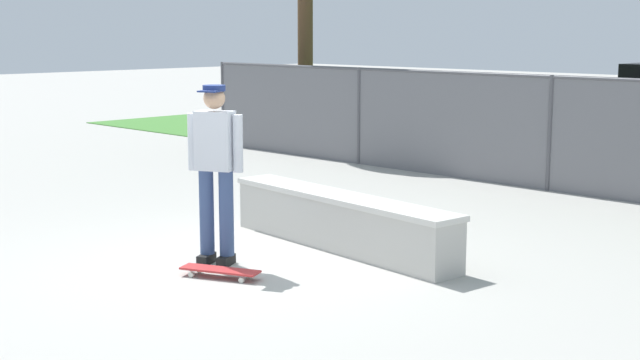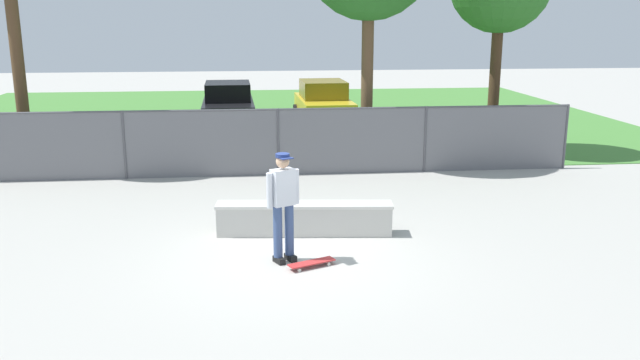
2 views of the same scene
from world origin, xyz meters
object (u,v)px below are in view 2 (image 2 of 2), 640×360
car_black (228,105)px  skateboarder (283,202)px  car_yellow (323,103)px  concrete_ledge (304,219)px  skateboard (312,263)px

car_black → skateboarder: bearing=-84.5°
car_black → car_yellow: bearing=5.2°
skateboarder → concrete_ledge: bearing=71.6°
car_black → car_yellow: size_ratio=1.00×
concrete_ledge → car_black: size_ratio=0.78×
skateboard → car_black: car_black is taller
skateboarder → skateboard: 1.10m
concrete_ledge → skateboard: bearing=-90.7°
skateboarder → car_black: bearing=95.5°
car_black → car_yellow: 3.56m
skateboarder → car_yellow: bearing=81.1°
car_yellow → skateboard: bearing=-97.0°
concrete_ledge → skateboard: (-0.02, -1.68, -0.23)m
skateboarder → car_yellow: (2.21, 14.13, -0.19)m
skateboard → car_yellow: bearing=83.0°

